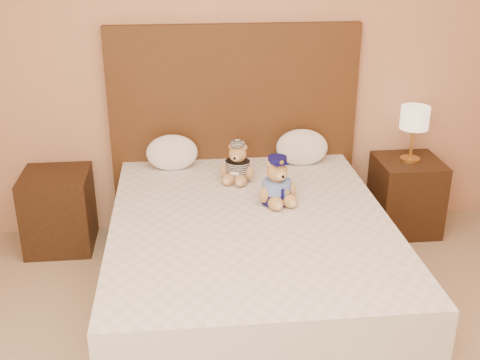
{
  "coord_description": "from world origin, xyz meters",
  "views": [
    {
      "loc": [
        -0.38,
        -1.88,
        2.1
      ],
      "look_at": [
        -0.04,
        1.45,
        0.68
      ],
      "focal_mm": 45.0,
      "sensor_mm": 36.0,
      "label": 1
    }
  ],
  "objects_px": {
    "bed": "(250,259)",
    "nightstand_left": "(59,210)",
    "nightstand_right": "(406,195)",
    "teddy_police": "(277,180)",
    "pillow_left": "(172,151)",
    "lamp": "(415,120)",
    "teddy_prisoner": "(238,162)",
    "pillow_right": "(302,146)"
  },
  "relations": [
    {
      "from": "teddy_prisoner",
      "to": "pillow_left",
      "type": "relative_size",
      "value": 0.75
    },
    {
      "from": "bed",
      "to": "pillow_left",
      "type": "distance_m",
      "value": 1.02
    },
    {
      "from": "lamp",
      "to": "teddy_police",
      "type": "xyz_separation_m",
      "value": [
        -1.07,
        -0.61,
        -0.15
      ]
    },
    {
      "from": "nightstand_right",
      "to": "teddy_police",
      "type": "distance_m",
      "value": 1.3
    },
    {
      "from": "nightstand_right",
      "to": "lamp",
      "type": "relative_size",
      "value": 1.38
    },
    {
      "from": "nightstand_left",
      "to": "teddy_prisoner",
      "type": "relative_size",
      "value": 2.08
    },
    {
      "from": "bed",
      "to": "pillow_left",
      "type": "bearing_deg",
      "value": 118.31
    },
    {
      "from": "teddy_police",
      "to": "pillow_left",
      "type": "distance_m",
      "value": 0.9
    },
    {
      "from": "teddy_prisoner",
      "to": "nightstand_left",
      "type": "bearing_deg",
      "value": -169.88
    },
    {
      "from": "teddy_police",
      "to": "teddy_prisoner",
      "type": "bearing_deg",
      "value": 101.56
    },
    {
      "from": "nightstand_left",
      "to": "pillow_right",
      "type": "distance_m",
      "value": 1.76
    },
    {
      "from": "lamp",
      "to": "pillow_right",
      "type": "distance_m",
      "value": 0.8
    },
    {
      "from": "nightstand_left",
      "to": "teddy_prisoner",
      "type": "height_order",
      "value": "teddy_prisoner"
    },
    {
      "from": "bed",
      "to": "pillow_right",
      "type": "distance_m",
      "value": 1.03
    },
    {
      "from": "nightstand_left",
      "to": "nightstand_right",
      "type": "distance_m",
      "value": 2.5
    },
    {
      "from": "nightstand_right",
      "to": "pillow_right",
      "type": "relative_size",
      "value": 1.49
    },
    {
      "from": "nightstand_left",
      "to": "pillow_right",
      "type": "bearing_deg",
      "value": 1.0
    },
    {
      "from": "bed",
      "to": "nightstand_left",
      "type": "height_order",
      "value": "same"
    },
    {
      "from": "nightstand_right",
      "to": "bed",
      "type": "bearing_deg",
      "value": -147.38
    },
    {
      "from": "pillow_left",
      "to": "pillow_right",
      "type": "xyz_separation_m",
      "value": [
        0.91,
        0.0,
        0.0
      ]
    },
    {
      "from": "teddy_prisoner",
      "to": "pillow_right",
      "type": "distance_m",
      "value": 0.56
    },
    {
      "from": "lamp",
      "to": "teddy_police",
      "type": "relative_size",
      "value": 1.35
    },
    {
      "from": "nightstand_left",
      "to": "teddy_police",
      "type": "bearing_deg",
      "value": -23.25
    },
    {
      "from": "bed",
      "to": "teddy_prisoner",
      "type": "xyz_separation_m",
      "value": [
        -0.02,
        0.55,
        0.41
      ]
    },
    {
      "from": "lamp",
      "to": "nightstand_right",
      "type": "bearing_deg",
      "value": 0.0
    },
    {
      "from": "teddy_police",
      "to": "lamp",
      "type": "bearing_deg",
      "value": 12.65
    },
    {
      "from": "teddy_police",
      "to": "teddy_prisoner",
      "type": "relative_size",
      "value": 1.12
    },
    {
      "from": "nightstand_left",
      "to": "lamp",
      "type": "relative_size",
      "value": 1.38
    },
    {
      "from": "pillow_left",
      "to": "bed",
      "type": "bearing_deg",
      "value": -61.69
    },
    {
      "from": "bed",
      "to": "teddy_police",
      "type": "xyz_separation_m",
      "value": [
        0.18,
        0.19,
        0.42
      ]
    },
    {
      "from": "nightstand_left",
      "to": "lamp",
      "type": "height_order",
      "value": "lamp"
    },
    {
      "from": "nightstand_left",
      "to": "lamp",
      "type": "distance_m",
      "value": 2.56
    },
    {
      "from": "nightstand_left",
      "to": "teddy_police",
      "type": "xyz_separation_m",
      "value": [
        1.43,
        -0.61,
        0.42
      ]
    },
    {
      "from": "teddy_police",
      "to": "pillow_left",
      "type": "bearing_deg",
      "value": 117.02
    },
    {
      "from": "nightstand_right",
      "to": "teddy_police",
      "type": "xyz_separation_m",
      "value": [
        -1.07,
        -0.61,
        0.42
      ]
    },
    {
      "from": "teddy_prisoner",
      "to": "pillow_right",
      "type": "bearing_deg",
      "value": 51.66
    },
    {
      "from": "nightstand_right",
      "to": "pillow_left",
      "type": "height_order",
      "value": "pillow_left"
    },
    {
      "from": "pillow_left",
      "to": "pillow_right",
      "type": "height_order",
      "value": "pillow_right"
    },
    {
      "from": "bed",
      "to": "nightstand_left",
      "type": "distance_m",
      "value": 1.48
    },
    {
      "from": "nightstand_left",
      "to": "pillow_left",
      "type": "height_order",
      "value": "pillow_left"
    },
    {
      "from": "bed",
      "to": "nightstand_right",
      "type": "xyz_separation_m",
      "value": [
        1.25,
        0.8,
        -0.0
      ]
    },
    {
      "from": "nightstand_left",
      "to": "pillow_left",
      "type": "relative_size",
      "value": 1.55
    }
  ]
}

